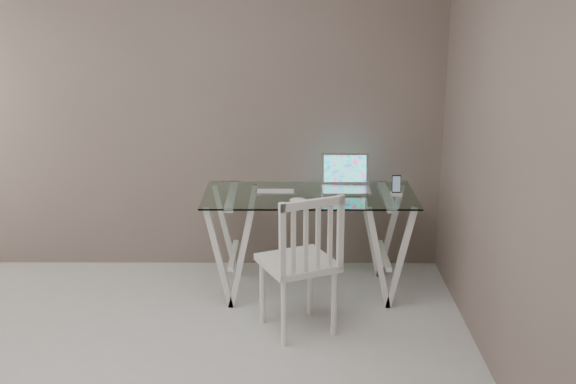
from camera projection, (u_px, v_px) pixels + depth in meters
name	position (u px, v px, depth m)	size (l,w,h in m)	color
room	(92.00, 95.00, 3.23)	(4.50, 4.52, 2.71)	beige
desk	(309.00, 242.00, 5.23)	(1.50, 0.70, 0.75)	silver
chair	(303.00, 258.00, 4.54)	(0.58, 0.58, 0.95)	white
laptop	(346.00, 181.00, 5.25)	(0.34, 0.30, 0.24)	silver
keyboard	(275.00, 192.00, 5.17)	(0.28, 0.12, 0.01)	silver
mouse	(298.00, 200.00, 4.92)	(0.11, 0.07, 0.04)	silver
phone_dock	(396.00, 190.00, 5.09)	(0.08, 0.08, 0.14)	white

